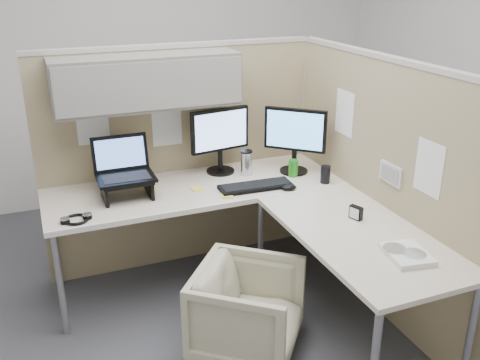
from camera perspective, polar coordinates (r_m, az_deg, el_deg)
name	(u,v)px	position (r m, az deg, el deg)	size (l,w,h in m)	color
ground	(240,318)	(3.56, 0.01, -14.46)	(4.50, 4.50, 0.00)	#3D3E43
partition_back	(166,124)	(3.73, -7.89, 5.92)	(2.00, 0.36, 1.63)	tan
partition_right	(375,184)	(3.51, 14.20, -0.45)	(0.07, 2.03, 1.63)	tan
desk	(251,210)	(3.35, 1.19, -3.26)	(2.00, 1.98, 0.73)	beige
office_chair	(248,306)	(3.15, 0.84, -13.30)	(0.57, 0.53, 0.59)	beige
monitor_left	(220,135)	(3.76, -2.14, 4.77)	(0.44, 0.20, 0.47)	black
monitor_right	(295,135)	(3.78, 5.89, 4.76)	(0.35, 0.32, 0.47)	black
laptop_station	(125,175)	(3.48, -12.19, 0.51)	(0.36, 0.31, 0.37)	black
keyboard	(256,186)	(3.57, 1.67, -0.69)	(0.49, 0.16, 0.02)	black
mouse	(289,187)	(3.55, 5.25, -0.79)	(0.10, 0.07, 0.04)	black
travel_mug	(246,163)	(3.77, 0.69, 1.86)	(0.08, 0.08, 0.18)	silver
soda_can_green	(325,174)	(3.69, 9.10, 0.59)	(0.07, 0.07, 0.12)	black
soda_can_silver	(293,168)	(3.77, 5.70, 1.27)	(0.07, 0.07, 0.12)	#268C1E
sticky_note_c	(150,188)	(3.61, -9.60, -0.89)	(0.08, 0.08, 0.01)	yellow
sticky_note_b	(227,196)	(3.44, -1.38, -1.70)	(0.08, 0.08, 0.01)	yellow
sticky_note_d	(197,189)	(3.56, -4.62, -0.92)	(0.08, 0.08, 0.01)	yellow
headphones	(76,219)	(3.26, -17.06, -4.00)	(0.18, 0.16, 0.03)	black
paper_stack	(407,254)	(2.87, 17.36, -7.55)	(0.24, 0.28, 0.03)	white
desk_clock	(356,213)	(3.20, 12.25, -3.43)	(0.06, 0.09, 0.08)	black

